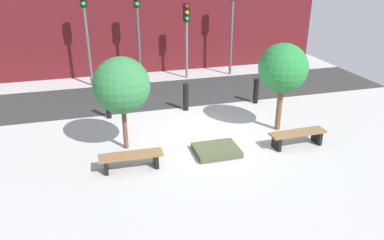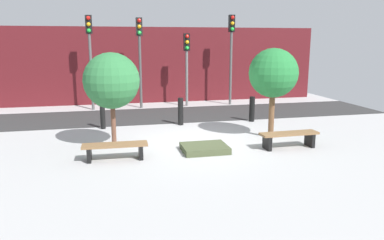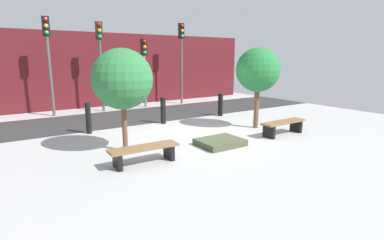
{
  "view_description": "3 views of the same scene",
  "coord_description": "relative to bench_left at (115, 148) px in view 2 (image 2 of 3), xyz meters",
  "views": [
    {
      "loc": [
        -3.2,
        -9.87,
        5.11
      ],
      "look_at": [
        -0.52,
        -0.26,
        0.79
      ],
      "focal_mm": 35.0,
      "sensor_mm": 36.0,
      "label": 1
    },
    {
      "loc": [
        -2.57,
        -10.65,
        3.01
      ],
      "look_at": [
        -0.32,
        -0.79,
        0.87
      ],
      "focal_mm": 35.0,
      "sensor_mm": 36.0,
      "label": 2
    },
    {
      "loc": [
        -5.2,
        -7.42,
        2.47
      ],
      "look_at": [
        -0.48,
        -0.24,
        0.66
      ],
      "focal_mm": 28.0,
      "sensor_mm": 36.0,
      "label": 3
    }
  ],
  "objects": [
    {
      "name": "ground_plane",
      "position": [
        2.44,
        1.18,
        -0.3
      ],
      "size": [
        18.0,
        18.0,
        0.0
      ],
      "primitive_type": "plane",
      "color": "#A9A9A9"
    },
    {
      "name": "road_strip",
      "position": [
        2.44,
        5.57,
        -0.3
      ],
      "size": [
        18.0,
        3.36,
        0.01
      ],
      "primitive_type": "cube",
      "color": "#2F2F2F",
      "rests_on": "ground"
    },
    {
      "name": "building_facade",
      "position": [
        2.44,
        9.16,
        1.53
      ],
      "size": [
        16.2,
        0.5,
        3.67
      ],
      "primitive_type": "cube",
      "color": "#511419",
      "rests_on": "ground"
    },
    {
      "name": "bench_left",
      "position": [
        0.0,
        0.0,
        0.0
      ],
      "size": [
        1.67,
        0.48,
        0.42
      ],
      "rotation": [
        0.0,
        0.0,
        -0.03
      ],
      "color": "black",
      "rests_on": "ground"
    },
    {
      "name": "bench_right",
      "position": [
        4.88,
        -0.0,
        0.02
      ],
      "size": [
        1.72,
        0.47,
        0.45
      ],
      "rotation": [
        0.0,
        0.0,
        0.03
      ],
      "color": "black",
      "rests_on": "ground"
    },
    {
      "name": "planter_bed",
      "position": [
        2.44,
        0.2,
        -0.22
      ],
      "size": [
        1.24,
        1.0,
        0.18
      ],
      "primitive_type": "cube",
      "color": "#434C30",
      "rests_on": "ground"
    },
    {
      "name": "tree_behind_left_bench",
      "position": [
        0.0,
        1.22,
        1.61
      ],
      "size": [
        1.58,
        1.58,
        2.71
      ],
      "color": "brown",
      "rests_on": "ground"
    },
    {
      "name": "tree_behind_right_bench",
      "position": [
        4.88,
        1.22,
        1.72
      ],
      "size": [
        1.52,
        1.52,
        2.8
      ],
      "color": "brown",
      "rests_on": "ground"
    },
    {
      "name": "bollard_far_left",
      "position": [
        -0.32,
        3.64,
        0.21
      ],
      "size": [
        0.17,
        0.17,
        1.03
      ],
      "primitive_type": "cylinder",
      "color": "black",
      "rests_on": "ground"
    },
    {
      "name": "bollard_left",
      "position": [
        2.44,
        3.64,
        0.19
      ],
      "size": [
        0.2,
        0.2,
        1.0
      ],
      "primitive_type": "cylinder",
      "color": "black",
      "rests_on": "ground"
    },
    {
      "name": "bollard_center",
      "position": [
        5.2,
        3.64,
        0.17
      ],
      "size": [
        0.21,
        0.21,
        0.95
      ],
      "primitive_type": "cylinder",
      "color": "black",
      "rests_on": "ground"
    },
    {
      "name": "traffic_light_west",
      "position": [
        -0.77,
        7.54,
        2.5
      ],
      "size": [
        0.28,
        0.27,
        4.09
      ],
      "color": "#515151",
      "rests_on": "ground"
    },
    {
      "name": "traffic_light_mid_west",
      "position": [
        1.37,
        7.54,
        2.45
      ],
      "size": [
        0.28,
        0.27,
        4.01
      ],
      "color": "#474747",
      "rests_on": "ground"
    },
    {
      "name": "traffic_light_mid_east",
      "position": [
        3.51,
        7.53,
        2.02
      ],
      "size": [
        0.28,
        0.27,
        3.34
      ],
      "color": "slate",
      "rests_on": "ground"
    },
    {
      "name": "traffic_light_east",
      "position": [
        5.65,
        7.54,
        2.56
      ],
      "size": [
        0.28,
        0.27,
        4.19
      ],
      "color": "#4F4F4F",
      "rests_on": "ground"
    }
  ]
}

